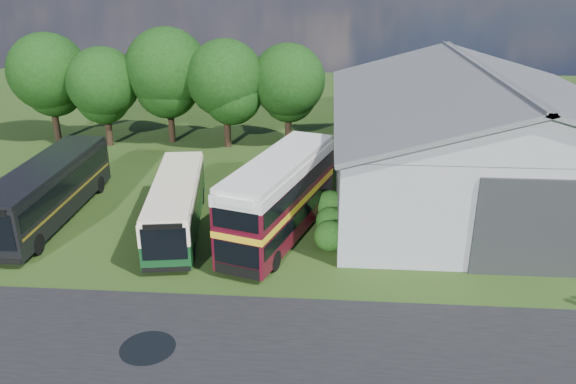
# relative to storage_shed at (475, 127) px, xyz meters

# --- Properties ---
(ground) EXTENTS (120.00, 120.00, 0.00)m
(ground) POSITION_rel_storage_shed_xyz_m (-15.00, -15.98, -4.17)
(ground) COLOR #233D13
(ground) RESTS_ON ground
(asphalt_road) EXTENTS (60.00, 8.00, 0.02)m
(asphalt_road) POSITION_rel_storage_shed_xyz_m (-12.00, -18.98, -4.17)
(asphalt_road) COLOR black
(asphalt_road) RESTS_ON ground
(puddle) EXTENTS (2.20, 2.20, 0.01)m
(puddle) POSITION_rel_storage_shed_xyz_m (-16.50, -18.98, -4.17)
(puddle) COLOR black
(puddle) RESTS_ON ground
(storage_shed) EXTENTS (18.80, 24.80, 8.15)m
(storage_shed) POSITION_rel_storage_shed_xyz_m (0.00, 0.00, 0.00)
(storage_shed) COLOR gray
(storage_shed) RESTS_ON ground
(tree_left_a) EXTENTS (6.46, 6.46, 9.12)m
(tree_left_a) POSITION_rel_storage_shed_xyz_m (-33.00, 8.52, 1.71)
(tree_left_a) COLOR black
(tree_left_a) RESTS_ON ground
(tree_left_b) EXTENTS (5.78, 5.78, 8.16)m
(tree_left_b) POSITION_rel_storage_shed_xyz_m (-28.00, 7.52, 1.09)
(tree_left_b) COLOR black
(tree_left_b) RESTS_ON ground
(tree_mid) EXTENTS (6.80, 6.80, 9.60)m
(tree_mid) POSITION_rel_storage_shed_xyz_m (-23.00, 8.82, 2.02)
(tree_mid) COLOR black
(tree_mid) RESTS_ON ground
(tree_right_a) EXTENTS (6.26, 6.26, 8.83)m
(tree_right_a) POSITION_rel_storage_shed_xyz_m (-18.00, 7.82, 1.52)
(tree_right_a) COLOR black
(tree_right_a) RESTS_ON ground
(tree_right_b) EXTENTS (5.98, 5.98, 8.45)m
(tree_right_b) POSITION_rel_storage_shed_xyz_m (-13.00, 8.62, 1.27)
(tree_right_b) COLOR black
(tree_right_b) RESTS_ON ground
(shrub_front) EXTENTS (1.70, 1.70, 1.70)m
(shrub_front) POSITION_rel_storage_shed_xyz_m (-9.40, -9.98, -4.17)
(shrub_front) COLOR #194714
(shrub_front) RESTS_ON ground
(shrub_mid) EXTENTS (1.60, 1.60, 1.60)m
(shrub_mid) POSITION_rel_storage_shed_xyz_m (-9.40, -7.98, -4.17)
(shrub_mid) COLOR #194714
(shrub_mid) RESTS_ON ground
(shrub_back) EXTENTS (1.80, 1.80, 1.80)m
(shrub_back) POSITION_rel_storage_shed_xyz_m (-9.40, -5.98, -4.17)
(shrub_back) COLOR #194714
(shrub_back) RESTS_ON ground
(bus_green_single) EXTENTS (4.10, 11.03, 2.97)m
(bus_green_single) POSITION_rel_storage_shed_xyz_m (-18.05, -8.27, -2.58)
(bus_green_single) COLOR black
(bus_green_single) RESTS_ON ground
(bus_maroon_double) EXTENTS (5.80, 10.98, 4.58)m
(bus_maroon_double) POSITION_rel_storage_shed_xyz_m (-12.16, -8.68, -1.88)
(bus_maroon_double) COLOR black
(bus_maroon_double) RESTS_ON ground
(bus_dark_single) EXTENTS (3.04, 12.37, 3.40)m
(bus_dark_single) POSITION_rel_storage_shed_xyz_m (-25.93, -7.39, -2.36)
(bus_dark_single) COLOR black
(bus_dark_single) RESTS_ON ground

